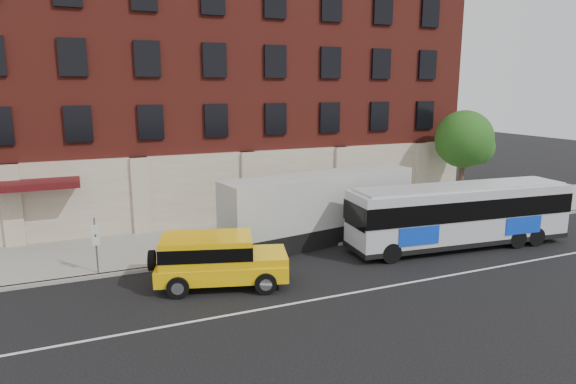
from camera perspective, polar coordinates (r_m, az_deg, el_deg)
name	(u,v)px	position (r m, az deg, el deg)	size (l,w,h in m)	color
ground	(350,300)	(19.18, 7.11, -12.04)	(120.00, 120.00, 0.00)	black
sidewalk	(266,234)	(26.83, -2.55, -4.77)	(60.00, 6.00, 0.15)	gray
kerb	(288,250)	(24.16, -0.05, -6.65)	(60.00, 0.25, 0.15)	gray
lane_line	(344,294)	(19.57, 6.37, -11.49)	(60.00, 0.12, 0.01)	silver
building	(222,90)	(33.25, -7.56, 11.46)	(30.00, 12.10, 15.00)	maroon
sign_pole	(96,243)	(22.17, -20.98, -5.43)	(0.30, 0.20, 2.50)	slate
street_tree	(465,141)	(33.48, 19.43, 5.45)	(3.60, 3.60, 6.20)	#34261A
city_bus	(460,213)	(25.86, 18.95, -2.29)	(11.48, 3.39, 3.10)	#B2B5BC
yellow_suv	(216,257)	(20.04, -8.24, -7.37)	(5.54, 3.45, 2.06)	yellow
shipping_container	(321,209)	(25.34, 3.75, -1.90)	(10.73, 3.93, 3.51)	black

